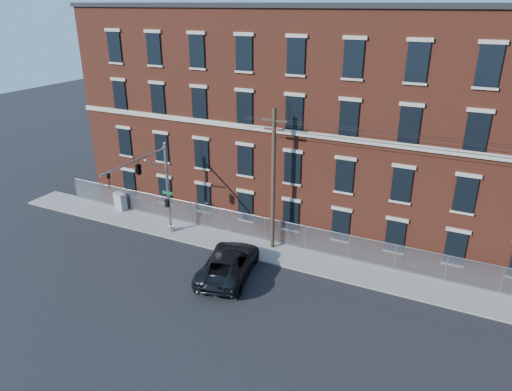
{
  "coord_description": "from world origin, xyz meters",
  "views": [
    {
      "loc": [
        13.93,
        -21.51,
        16.35
      ],
      "look_at": [
        1.48,
        4.0,
        4.59
      ],
      "focal_mm": 32.87,
      "sensor_mm": 36.0,
      "label": 1
    }
  ],
  "objects_px": {
    "traffic_signal_mast": "(146,176)",
    "utility_cabinet": "(120,201)",
    "utility_pole_near": "(273,178)",
    "pickup_truck": "(229,263)"
  },
  "relations": [
    {
      "from": "utility_pole_near",
      "to": "pickup_truck",
      "type": "xyz_separation_m",
      "value": [
        -1.07,
        -4.47,
        -4.46
      ]
    },
    {
      "from": "pickup_truck",
      "to": "utility_cabinet",
      "type": "bearing_deg",
      "value": -31.88
    },
    {
      "from": "utility_pole_near",
      "to": "utility_cabinet",
      "type": "bearing_deg",
      "value": 178.39
    },
    {
      "from": "traffic_signal_mast",
      "to": "utility_pole_near",
      "type": "bearing_deg",
      "value": 23.14
    },
    {
      "from": "utility_pole_near",
      "to": "pickup_truck",
      "type": "height_order",
      "value": "utility_pole_near"
    },
    {
      "from": "traffic_signal_mast",
      "to": "utility_cabinet",
      "type": "height_order",
      "value": "traffic_signal_mast"
    },
    {
      "from": "pickup_truck",
      "to": "utility_cabinet",
      "type": "height_order",
      "value": "pickup_truck"
    },
    {
      "from": "utility_pole_near",
      "to": "traffic_signal_mast",
      "type": "bearing_deg",
      "value": -156.86
    },
    {
      "from": "utility_pole_near",
      "to": "utility_cabinet",
      "type": "relative_size",
      "value": 7.03
    },
    {
      "from": "traffic_signal_mast",
      "to": "utility_pole_near",
      "type": "relative_size",
      "value": 0.7
    }
  ]
}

